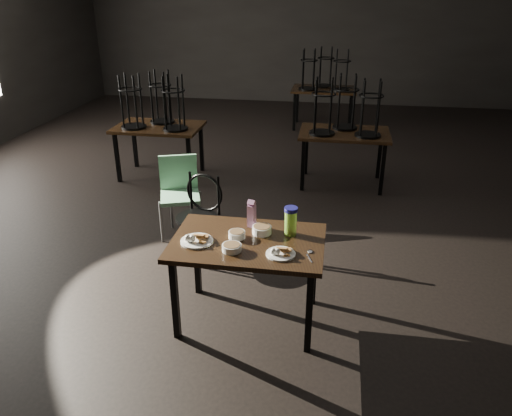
% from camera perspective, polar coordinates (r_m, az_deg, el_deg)
% --- Properties ---
extents(room, '(12.00, 12.04, 3.22)m').
position_cam_1_polar(room, '(5.81, 1.18, 21.81)').
color(room, black).
rests_on(room, ground).
extents(main_table, '(1.20, 0.80, 0.75)m').
position_cam_1_polar(main_table, '(3.96, -0.94, -4.73)').
color(main_table, black).
rests_on(main_table, ground).
extents(plate_left, '(0.26, 0.26, 0.08)m').
position_cam_1_polar(plate_left, '(3.92, -6.83, -3.59)').
color(plate_left, white).
rests_on(plate_left, main_table).
extents(plate_right, '(0.22, 0.22, 0.07)m').
position_cam_1_polar(plate_right, '(3.72, 2.81, -5.09)').
color(plate_right, white).
rests_on(plate_right, main_table).
extents(bowl_near, '(0.13, 0.13, 0.05)m').
position_cam_1_polar(bowl_near, '(3.96, -2.21, -3.03)').
color(bowl_near, white).
rests_on(bowl_near, main_table).
extents(bowl_far, '(0.16, 0.16, 0.06)m').
position_cam_1_polar(bowl_far, '(4.02, 0.67, -2.48)').
color(bowl_far, white).
rests_on(bowl_far, main_table).
extents(bowl_big, '(0.15, 0.15, 0.05)m').
position_cam_1_polar(bowl_big, '(3.77, -2.80, -4.52)').
color(bowl_big, white).
rests_on(bowl_big, main_table).
extents(juice_carton, '(0.07, 0.07, 0.24)m').
position_cam_1_polar(juice_carton, '(4.10, -0.50, -0.72)').
color(juice_carton, '#841861').
rests_on(juice_carton, main_table).
extents(water_bottle, '(0.12, 0.12, 0.24)m').
position_cam_1_polar(water_bottle, '(3.97, 3.98, -1.47)').
color(water_bottle, '#9DE643').
rests_on(water_bottle, main_table).
extents(spoon, '(0.06, 0.19, 0.01)m').
position_cam_1_polar(spoon, '(3.77, 6.19, -5.06)').
color(spoon, silver).
rests_on(spoon, main_table).
extents(bentwood_chair, '(0.45, 0.44, 0.88)m').
position_cam_1_polar(bentwood_chair, '(5.00, -6.41, -0.32)').
color(bentwood_chair, black).
rests_on(bentwood_chair, ground).
extents(school_chair, '(0.52, 0.52, 0.89)m').
position_cam_1_polar(school_chair, '(5.51, -8.73, 2.15)').
color(school_chair, '#659E76').
rests_on(school_chair, ground).
extents(bg_table_left, '(1.20, 0.80, 1.48)m').
position_cam_1_polar(bg_table_left, '(7.21, -11.15, 9.40)').
color(bg_table_left, black).
rests_on(bg_table_left, ground).
extents(bg_table_right, '(1.20, 0.80, 1.48)m').
position_cam_1_polar(bg_table_right, '(6.88, 10.10, 8.75)').
color(bg_table_right, black).
rests_on(bg_table_right, ground).
extents(bg_table_far, '(1.20, 0.80, 1.48)m').
position_cam_1_polar(bg_table_far, '(9.75, 7.80, 13.54)').
color(bg_table_far, black).
rests_on(bg_table_far, ground).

